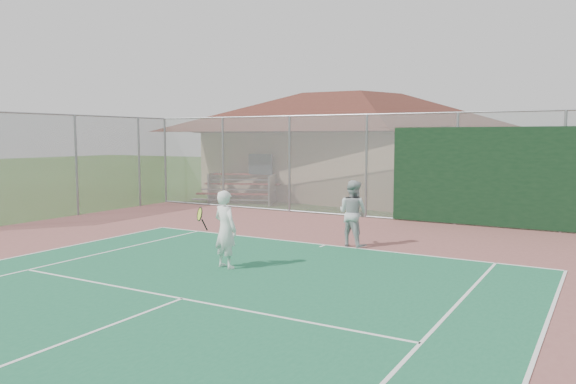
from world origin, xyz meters
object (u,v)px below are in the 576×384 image
Objects in this scene: player_white_front at (225,230)px; player_grey_back at (353,214)px; bleachers at (242,187)px; clubhouse at (352,134)px.

player_white_front is 3.78m from player_grey_back.
player_white_front is (6.66, -10.19, 0.19)m from bleachers.
clubhouse is at bearing -63.91° from player_white_front.
clubhouse is 15.30m from player_white_front.
player_grey_back is at bearing -62.73° from bleachers.
clubhouse reaches higher than player_grey_back.
clubhouse reaches higher than bleachers.
clubhouse is at bearing -53.86° from player_grey_back.
bleachers is at bearing -44.41° from player_white_front.
player_grey_back reaches higher than bleachers.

